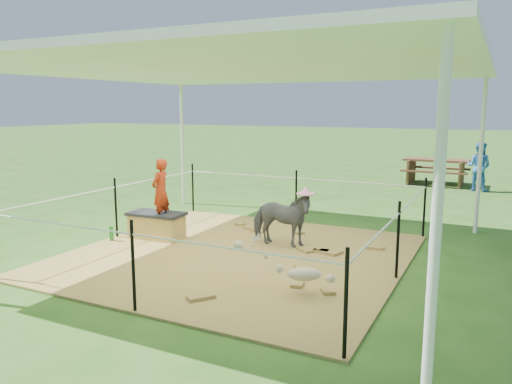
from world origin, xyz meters
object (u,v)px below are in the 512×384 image
at_px(straw_bale, 157,227).
at_px(distant_person, 479,167).
at_px(woman, 160,184).
at_px(pony, 281,219).
at_px(picnic_table_near, 436,172).
at_px(foal, 304,271).
at_px(green_bottle, 111,233).

relative_size(straw_bale, distant_person, 0.68).
relative_size(woman, pony, 1.02).
bearing_deg(pony, picnic_table_near, -11.79).
relative_size(pony, foal, 1.03).
bearing_deg(distant_person, straw_bale, 75.80).
xyz_separation_m(picnic_table_near, distant_person, (1.10, -0.64, 0.27)).
bearing_deg(foal, straw_bale, 133.29).
xyz_separation_m(pony, distant_person, (2.42, 7.09, 0.17)).
bearing_deg(picnic_table_near, foal, -91.03).
distance_m(woman, foal, 3.24).
relative_size(woman, green_bottle, 4.32).
xyz_separation_m(pony, picnic_table_near, (1.32, 7.73, -0.10)).
bearing_deg(foal, woman, 132.60).
relative_size(woman, picnic_table_near, 0.60).
relative_size(straw_bale, foal, 0.87).
distance_m(woman, pony, 2.00).
xyz_separation_m(straw_bale, green_bottle, (-0.55, -0.45, -0.07)).
bearing_deg(distant_person, picnic_table_near, -13.97).
bearing_deg(woman, picnic_table_near, 155.50).
bearing_deg(foal, distant_person, 56.85).
relative_size(foal, distant_person, 0.77).
bearing_deg(distant_person, pony, 87.28).
bearing_deg(straw_bale, distant_person, 59.68).
height_order(woman, distant_person, woman).
bearing_deg(picnic_table_near, green_bottle, -113.40).
bearing_deg(green_bottle, woman, 34.70).
distance_m(green_bottle, distant_person, 9.42).
relative_size(woman, foal, 1.05).
bearing_deg(straw_bale, woman, 0.00).
bearing_deg(picnic_table_near, pony, -98.98).
height_order(straw_bale, woman, woman).
distance_m(woman, distant_person, 8.69).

